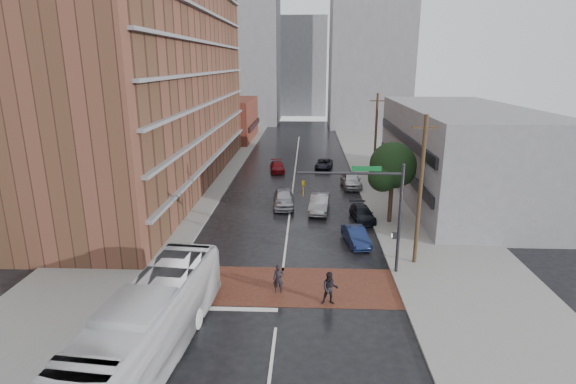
# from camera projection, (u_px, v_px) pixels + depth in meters

# --- Properties ---
(ground) EXTENTS (160.00, 160.00, 0.00)m
(ground) POSITION_uv_depth(u_px,v_px,m) (280.00, 290.00, 26.79)
(ground) COLOR black
(ground) RESTS_ON ground
(crosswalk) EXTENTS (14.00, 5.00, 0.02)m
(crosswalk) POSITION_uv_depth(u_px,v_px,m) (281.00, 286.00, 27.26)
(crosswalk) COLOR brown
(crosswalk) RESTS_ON ground
(sidewalk_west) EXTENTS (9.00, 90.00, 0.15)m
(sidewalk_west) POSITION_uv_depth(u_px,v_px,m) (193.00, 181.00, 51.24)
(sidewalk_west) COLOR gray
(sidewalk_west) RESTS_ON ground
(sidewalk_east) EXTENTS (9.00, 90.00, 0.15)m
(sidewalk_east) POSITION_uv_depth(u_px,v_px,m) (396.00, 183.00, 50.28)
(sidewalk_east) COLOR gray
(sidewalk_east) RESTS_ON ground
(apartment_block) EXTENTS (10.00, 44.00, 28.00)m
(apartment_block) POSITION_uv_depth(u_px,v_px,m) (159.00, 53.00, 46.51)
(apartment_block) COLOR brown
(apartment_block) RESTS_ON ground
(storefront_west) EXTENTS (8.00, 16.00, 7.00)m
(storefront_west) POSITION_uv_depth(u_px,v_px,m) (230.00, 119.00, 78.14)
(storefront_west) COLOR brown
(storefront_west) RESTS_ON ground
(building_east) EXTENTS (11.00, 26.00, 9.00)m
(building_east) POSITION_uv_depth(u_px,v_px,m) (460.00, 153.00, 44.04)
(building_east) COLOR gray
(building_east) RESTS_ON ground
(distant_tower_west) EXTENTS (18.00, 16.00, 32.00)m
(distant_tower_west) POSITION_uv_depth(u_px,v_px,m) (237.00, 48.00, 97.78)
(distant_tower_west) COLOR gray
(distant_tower_west) RESTS_ON ground
(distant_tower_east) EXTENTS (16.00, 14.00, 36.00)m
(distant_tower_east) POSITION_uv_depth(u_px,v_px,m) (371.00, 37.00, 90.30)
(distant_tower_east) COLOR gray
(distant_tower_east) RESTS_ON ground
(distant_tower_center) EXTENTS (12.00, 10.00, 24.00)m
(distant_tower_center) POSITION_uv_depth(u_px,v_px,m) (302.00, 67.00, 114.63)
(distant_tower_center) COLOR gray
(distant_tower_center) RESTS_ON ground
(street_tree) EXTENTS (4.20, 4.10, 6.90)m
(street_tree) POSITION_uv_depth(u_px,v_px,m) (393.00, 168.00, 36.67)
(street_tree) COLOR #332319
(street_tree) RESTS_ON ground
(signal_mast) EXTENTS (6.50, 0.30, 7.20)m
(signal_mast) POSITION_uv_depth(u_px,v_px,m) (377.00, 203.00, 27.63)
(signal_mast) COLOR #2D2D33
(signal_mast) RESTS_ON ground
(utility_pole_near) EXTENTS (1.60, 0.26, 10.00)m
(utility_pole_near) POSITION_uv_depth(u_px,v_px,m) (420.00, 191.00, 28.83)
(utility_pole_near) COLOR #473321
(utility_pole_near) RESTS_ON ground
(utility_pole_far) EXTENTS (1.60, 0.26, 10.00)m
(utility_pole_far) POSITION_uv_depth(u_px,v_px,m) (375.00, 139.00, 48.03)
(utility_pole_far) COLOR #473321
(utility_pole_far) RESTS_ON ground
(transit_bus) EXTENTS (4.06, 12.56, 3.44)m
(transit_bus) POSITION_uv_depth(u_px,v_px,m) (151.00, 322.00, 20.35)
(transit_bus) COLOR silver
(transit_bus) RESTS_ON ground
(pedestrian_a) EXTENTS (0.65, 0.43, 1.76)m
(pedestrian_a) POSITION_uv_depth(u_px,v_px,m) (278.00, 279.00, 26.26)
(pedestrian_a) COLOR black
(pedestrian_a) RESTS_ON ground
(pedestrian_b) EXTENTS (0.94, 0.73, 1.93)m
(pedestrian_b) POSITION_uv_depth(u_px,v_px,m) (330.00, 288.00, 24.96)
(pedestrian_b) COLOR black
(pedestrian_b) RESTS_ON ground
(car_travel_a) EXTENTS (2.19, 4.87, 1.62)m
(car_travel_a) POSITION_uv_depth(u_px,v_px,m) (283.00, 199.00, 41.95)
(car_travel_a) COLOR #A9AAB1
(car_travel_a) RESTS_ON ground
(car_travel_b) EXTENTS (2.13, 4.84, 1.55)m
(car_travel_b) POSITION_uv_depth(u_px,v_px,m) (319.00, 203.00, 40.66)
(car_travel_b) COLOR #989A9F
(car_travel_b) RESTS_ON ground
(car_travel_c) EXTENTS (2.23, 4.36, 1.21)m
(car_travel_c) POSITION_uv_depth(u_px,v_px,m) (277.00, 167.00, 55.70)
(car_travel_c) COLOR maroon
(car_travel_c) RESTS_ON ground
(suv_travel) EXTENTS (2.59, 4.53, 1.19)m
(suv_travel) POSITION_uv_depth(u_px,v_px,m) (324.00, 164.00, 57.19)
(suv_travel) COLOR black
(suv_travel) RESTS_ON ground
(car_parked_near) EXTENTS (2.04, 4.08, 1.28)m
(car_parked_near) POSITION_uv_depth(u_px,v_px,m) (356.00, 236.00, 33.33)
(car_parked_near) COLOR #141F46
(car_parked_near) RESTS_ON ground
(car_parked_mid) EXTENTS (2.19, 4.30, 1.19)m
(car_parked_mid) POSITION_uv_depth(u_px,v_px,m) (362.00, 214.00, 38.47)
(car_parked_mid) COLOR black
(car_parked_mid) RESTS_ON ground
(car_parked_far) EXTENTS (2.23, 4.92, 1.64)m
(car_parked_far) POSITION_uv_depth(u_px,v_px,m) (351.00, 180.00, 48.64)
(car_parked_far) COLOR #AFB3B7
(car_parked_far) RESTS_ON ground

